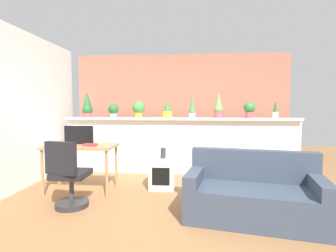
{
  "coord_description": "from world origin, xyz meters",
  "views": [
    {
      "loc": [
        0.21,
        -3.2,
        1.36
      ],
      "look_at": [
        -0.19,
        1.37,
        1.01
      ],
      "focal_mm": 27.68,
      "sensor_mm": 36.0,
      "label": 1
    }
  ],
  "objects_px": {
    "office_chair": "(68,180)",
    "vase_on_shelf": "(163,153)",
    "potted_plant_0": "(87,106)",
    "potted_plant_6": "(249,109)",
    "side_cube_shelf": "(162,173)",
    "potted_plant_4": "(192,108)",
    "potted_plant_2": "(139,108)",
    "tv_monitor": "(79,135)",
    "potted_plant_1": "(113,110)",
    "couch": "(253,196)",
    "potted_plant_7": "(275,111)",
    "potted_plant_3": "(167,110)",
    "potted_plant_5": "(218,106)",
    "book_on_desk": "(90,145)",
    "desk": "(81,150)"
  },
  "relations": [
    {
      "from": "potted_plant_6",
      "to": "vase_on_shelf",
      "type": "xyz_separation_m",
      "value": [
        -1.59,
        -0.94,
        -0.71
      ]
    },
    {
      "from": "potted_plant_2",
      "to": "side_cube_shelf",
      "type": "bearing_deg",
      "value": -59.1
    },
    {
      "from": "potted_plant_0",
      "to": "side_cube_shelf",
      "type": "height_order",
      "value": "potted_plant_0"
    },
    {
      "from": "potted_plant_2",
      "to": "couch",
      "type": "xyz_separation_m",
      "value": [
        1.8,
        -2.04,
        -1.03
      ]
    },
    {
      "from": "potted_plant_7",
      "to": "book_on_desk",
      "type": "bearing_deg",
      "value": -156.91
    },
    {
      "from": "side_cube_shelf",
      "to": "book_on_desk",
      "type": "distance_m",
      "value": 1.25
    },
    {
      "from": "potted_plant_7",
      "to": "desk",
      "type": "relative_size",
      "value": 0.31
    },
    {
      "from": "potted_plant_5",
      "to": "vase_on_shelf",
      "type": "distance_m",
      "value": 1.59
    },
    {
      "from": "book_on_desk",
      "to": "potted_plant_5",
      "type": "bearing_deg",
      "value": 33.67
    },
    {
      "from": "potted_plant_0",
      "to": "desk",
      "type": "xyz_separation_m",
      "value": [
        0.38,
        -1.24,
        -0.71
      ]
    },
    {
      "from": "potted_plant_2",
      "to": "couch",
      "type": "relative_size",
      "value": 0.2
    },
    {
      "from": "side_cube_shelf",
      "to": "vase_on_shelf",
      "type": "distance_m",
      "value": 0.34
    },
    {
      "from": "potted_plant_1",
      "to": "potted_plant_5",
      "type": "distance_m",
      "value": 2.11
    },
    {
      "from": "potted_plant_0",
      "to": "tv_monitor",
      "type": "bearing_deg",
      "value": -74.32
    },
    {
      "from": "potted_plant_0",
      "to": "potted_plant_2",
      "type": "distance_m",
      "value": 1.07
    },
    {
      "from": "potted_plant_2",
      "to": "office_chair",
      "type": "xyz_separation_m",
      "value": [
        -0.56,
        -1.93,
        -0.93
      ]
    },
    {
      "from": "potted_plant_0",
      "to": "potted_plant_3",
      "type": "distance_m",
      "value": 1.65
    },
    {
      "from": "potted_plant_2",
      "to": "tv_monitor",
      "type": "xyz_separation_m",
      "value": [
        -0.74,
        -1.17,
        -0.42
      ]
    },
    {
      "from": "potted_plant_1",
      "to": "desk",
      "type": "bearing_deg",
      "value": -97.97
    },
    {
      "from": "potted_plant_5",
      "to": "potted_plant_6",
      "type": "distance_m",
      "value": 0.6
    },
    {
      "from": "potted_plant_3",
      "to": "couch",
      "type": "height_order",
      "value": "potted_plant_3"
    },
    {
      "from": "book_on_desk",
      "to": "potted_plant_3",
      "type": "bearing_deg",
      "value": 51.33
    },
    {
      "from": "potted_plant_0",
      "to": "potted_plant_2",
      "type": "bearing_deg",
      "value": 0.41
    },
    {
      "from": "potted_plant_6",
      "to": "couch",
      "type": "distance_m",
      "value": 2.3
    },
    {
      "from": "potted_plant_3",
      "to": "vase_on_shelf",
      "type": "height_order",
      "value": "potted_plant_3"
    },
    {
      "from": "potted_plant_4",
      "to": "tv_monitor",
      "type": "bearing_deg",
      "value": -147.87
    },
    {
      "from": "potted_plant_1",
      "to": "potted_plant_2",
      "type": "relative_size",
      "value": 0.83
    },
    {
      "from": "tv_monitor",
      "to": "potted_plant_0",
      "type": "bearing_deg",
      "value": 105.68
    },
    {
      "from": "potted_plant_3",
      "to": "desk",
      "type": "relative_size",
      "value": 0.33
    },
    {
      "from": "desk",
      "to": "potted_plant_7",
      "type": "bearing_deg",
      "value": 20.16
    },
    {
      "from": "potted_plant_6",
      "to": "potted_plant_0",
      "type": "bearing_deg",
      "value": 179.86
    },
    {
      "from": "couch",
      "to": "office_chair",
      "type": "bearing_deg",
      "value": 177.23
    },
    {
      "from": "book_on_desk",
      "to": "potted_plant_0",
      "type": "bearing_deg",
      "value": 113.3
    },
    {
      "from": "tv_monitor",
      "to": "office_chair",
      "type": "relative_size",
      "value": 0.52
    },
    {
      "from": "potted_plant_3",
      "to": "potted_plant_7",
      "type": "height_order",
      "value": "potted_plant_3"
    },
    {
      "from": "office_chair",
      "to": "book_on_desk",
      "type": "xyz_separation_m",
      "value": [
        0.08,
        0.57,
        0.38
      ]
    },
    {
      "from": "potted_plant_4",
      "to": "vase_on_shelf",
      "type": "relative_size",
      "value": 2.66
    },
    {
      "from": "potted_plant_0",
      "to": "potted_plant_5",
      "type": "xyz_separation_m",
      "value": [
        2.66,
        0.03,
        -0.01
      ]
    },
    {
      "from": "potted_plant_5",
      "to": "vase_on_shelf",
      "type": "xyz_separation_m",
      "value": [
        -1.0,
        -0.98,
        -0.77
      ]
    },
    {
      "from": "potted_plant_2",
      "to": "potted_plant_5",
      "type": "height_order",
      "value": "potted_plant_5"
    },
    {
      "from": "potted_plant_7",
      "to": "potted_plant_3",
      "type": "bearing_deg",
      "value": -179.72
    },
    {
      "from": "office_chair",
      "to": "couch",
      "type": "xyz_separation_m",
      "value": [
        2.36,
        -0.11,
        -0.11
      ]
    },
    {
      "from": "tv_monitor",
      "to": "desk",
      "type": "bearing_deg",
      "value": -54.76
    },
    {
      "from": "potted_plant_4",
      "to": "vase_on_shelf",
      "type": "bearing_deg",
      "value": -117.17
    },
    {
      "from": "office_chair",
      "to": "vase_on_shelf",
      "type": "relative_size",
      "value": 5.17
    },
    {
      "from": "potted_plant_4",
      "to": "vase_on_shelf",
      "type": "xyz_separation_m",
      "value": [
        -0.48,
        -0.93,
        -0.74
      ]
    },
    {
      "from": "office_chair",
      "to": "couch",
      "type": "relative_size",
      "value": 0.54
    },
    {
      "from": "potted_plant_7",
      "to": "potted_plant_0",
      "type": "bearing_deg",
      "value": 179.87
    },
    {
      "from": "potted_plant_6",
      "to": "office_chair",
      "type": "xyz_separation_m",
      "value": [
        -2.75,
        -1.91,
        -0.91
      ]
    },
    {
      "from": "potted_plant_0",
      "to": "potted_plant_6",
      "type": "relative_size",
      "value": 1.72
    }
  ]
}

